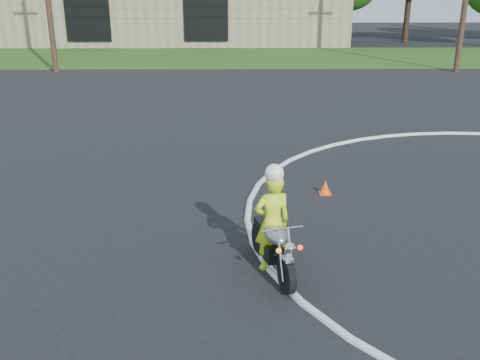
{
  "coord_description": "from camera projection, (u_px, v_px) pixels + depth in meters",
  "views": [
    {
      "loc": [
        -6.27,
        -5.92,
        4.03
      ],
      "look_at": [
        -6.15,
        2.14,
        1.1
      ],
      "focal_mm": 40.0,
      "sensor_mm": 36.0,
      "label": 1
    }
  ],
  "objects": [
    {
      "name": "rider_primary_grp",
      "position": [
        272.0,
        219.0,
        7.84
      ],
      "size": [
        0.63,
        0.5,
        1.67
      ],
      "rotation": [
        0.0,
        0.0,
        0.27
      ],
      "color": "#D1FF1A",
      "rests_on": "ground"
    },
    {
      "name": "primary_motorcycle",
      "position": [
        273.0,
        246.0,
        7.84
      ],
      "size": [
        0.68,
        1.68,
        0.9
      ],
      "rotation": [
        0.0,
        0.0,
        0.27
      ],
      "color": "black",
      "rests_on": "ground"
    },
    {
      "name": "grass_strip",
      "position": [
        335.0,
        57.0,
        32.4
      ],
      "size": [
        120.0,
        10.0,
        0.02
      ],
      "primitive_type": "cube",
      "color": "#1E4714",
      "rests_on": "ground"
    }
  ]
}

